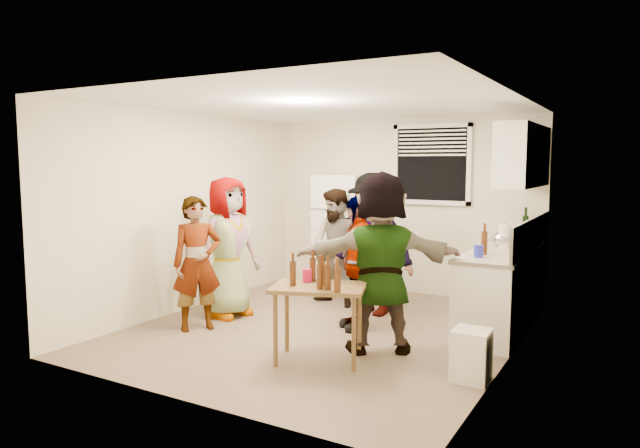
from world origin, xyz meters
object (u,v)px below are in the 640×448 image
Objects in this scene: refrigerator at (344,233)px; kettle at (502,247)px; guest_back_left at (337,305)px; blue_cup at (478,257)px; beer_bottle_table at (320,289)px; trash_bin at (471,353)px; guest_grey at (229,316)px; serving_table at (319,361)px; guest_orange at (379,351)px; wine_bottle at (525,239)px; beer_bottle_counter at (484,255)px; guest_black at (357,328)px; guest_stripe at (199,329)px; red_cup at (307,282)px; guest_back_right at (373,314)px.

refrigerator is 6.74× the size of kettle.
guest_back_left is (-2.05, -0.20, -0.90)m from kettle.
blue_cup is 0.57× the size of beer_bottle_table.
trash_bin is 3.21m from guest_grey.
guest_orange is at bearing 55.10° from serving_table.
beer_bottle_table is (-1.23, -3.13, -0.17)m from wine_bottle.
beer_bottle_counter is 0.17× the size of guest_black.
guest_orange is (2.14, -0.29, 0.00)m from guest_grey.
guest_grey is at bearing 168.88° from trash_bin.
kettle is at bearing 95.42° from trash_bin.
guest_black is (1.60, 0.29, 0.00)m from guest_grey.
serving_table is at bearing -170.96° from trash_bin.
beer_bottle_table is (-1.07, -1.42, -0.17)m from blue_cup.
guest_stripe is 0.84× the size of guest_orange.
wine_bottle is 4.20m from guest_stripe.
beer_bottle_table reaches higher than guest_stripe.
refrigerator reaches higher than beer_bottle_counter.
kettle reaches higher than trash_bin.
trash_bin is 0.30× the size of guest_black.
refrigerator is at bearing 157.66° from kettle.
blue_cup is at bearing -95.21° from wine_bottle.
guest_stripe is at bearing 175.02° from red_cup.
red_cup is at bearing -105.20° from guest_grey.
guest_orange is (0.64, -1.25, 0.00)m from guest_back_right.
guest_black is 0.84× the size of guest_orange.
wine_bottle reaches higher than trash_bin.
guest_grey is 1.44m from guest_back_left.
beer_bottle_table is at bearing -38.55° from red_cup.
refrigerator is 1.11× the size of guest_back_left.
guest_stripe is (-1.70, 0.23, 0.00)m from serving_table.
blue_cup is 3.08m from guest_grey.
guest_stripe is (-3.09, 0.00, -0.25)m from trash_bin.
kettle is (2.40, -0.65, 0.05)m from refrigerator.
guest_back_right is at bearing -173.46° from kettle.
guest_back_right reaches higher than guest_orange.
trash_bin is (0.18, -1.93, -0.65)m from kettle.
guest_black is at bearing -58.12° from refrigerator.
beer_bottle_counter is 1.96m from red_cup.
guest_grey is at bearing -139.08° from guest_back_right.
refrigerator reaches higher than red_cup.
beer_bottle_counter reaches higher than guest_grey.
guest_back_right is at bearing 99.80° from beer_bottle_table.
serving_table is 3.78× the size of beer_bottle_table.
kettle reaches higher than guest_back_right.
serving_table is at bearing -60.87° from guest_stripe.
guest_black is at bearing -163.38° from beer_bottle_counter.
refrigerator is at bearing 113.05° from serving_table.
beer_bottle_counter is at bearing -66.63° from guest_grey.
beer_bottle_counter is 3.12m from guest_grey.
guest_back_left is at bearing 10.22° from guest_stripe.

